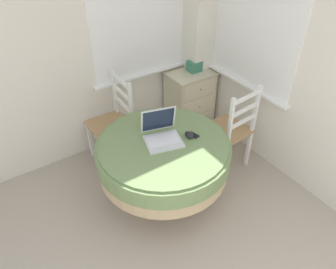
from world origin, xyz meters
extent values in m
cube|color=silver|center=(-0.08, 3.11, 1.27)|extent=(4.24, 0.06, 2.55)
cube|color=white|center=(1.21, 3.07, 1.49)|extent=(1.10, 0.01, 1.42)
cube|color=white|center=(1.21, 3.04, 0.77)|extent=(1.18, 0.07, 0.02)
cube|color=white|center=(2.04, 2.25, 1.49)|extent=(0.01, 1.10, 1.42)
cube|color=white|center=(2.01, 2.25, 0.77)|extent=(0.07, 1.18, 0.02)
cube|color=silver|center=(1.90, 2.94, 1.27)|extent=(0.28, 0.28, 2.55)
cylinder|color=#4C3D2D|center=(0.76, 1.93, 0.01)|extent=(0.36, 0.36, 0.03)
cylinder|color=#4C3D2D|center=(0.76, 1.93, 0.37)|extent=(0.11, 0.11, 0.68)
cylinder|color=tan|center=(0.76, 1.93, 0.57)|extent=(1.14, 1.14, 0.29)
cylinder|color=#6B8451|center=(0.76, 1.93, 0.63)|extent=(1.17, 1.17, 0.16)
cylinder|color=#6B8451|center=(0.76, 1.93, 0.72)|extent=(1.11, 1.11, 0.02)
cube|color=silver|center=(0.76, 1.93, 0.74)|extent=(0.36, 0.32, 0.02)
cube|color=silver|center=(0.77, 1.94, 0.75)|extent=(0.30, 0.22, 0.00)
cube|color=silver|center=(0.80, 2.08, 0.87)|extent=(0.31, 0.14, 0.25)
cube|color=#192338|center=(0.80, 2.07, 0.87)|extent=(0.28, 0.12, 0.21)
ellipsoid|color=black|center=(0.99, 1.87, 0.75)|extent=(0.06, 0.10, 0.05)
cube|color=black|center=(1.03, 1.87, 0.73)|extent=(0.08, 0.11, 0.01)
cube|color=black|center=(1.03, 1.87, 0.74)|extent=(0.06, 0.08, 0.00)
cube|color=#A87F51|center=(0.63, 2.77, 0.46)|extent=(0.41, 0.42, 0.02)
cube|color=white|center=(0.45, 2.96, 0.22)|extent=(0.03, 0.03, 0.45)
cube|color=white|center=(0.45, 2.59, 0.22)|extent=(0.03, 0.03, 0.45)
cube|color=white|center=(0.81, 2.95, 0.22)|extent=(0.03, 0.03, 0.45)
cube|color=white|center=(0.81, 2.59, 0.22)|extent=(0.03, 0.03, 0.45)
cube|color=white|center=(0.81, 2.95, 0.73)|extent=(0.03, 0.03, 0.52)
cube|color=white|center=(0.81, 2.59, 0.73)|extent=(0.03, 0.03, 0.52)
cube|color=white|center=(0.81, 2.77, 0.92)|extent=(0.03, 0.37, 0.04)
cube|color=white|center=(0.81, 2.77, 0.79)|extent=(0.03, 0.37, 0.04)
cube|color=white|center=(0.81, 2.77, 0.65)|extent=(0.03, 0.37, 0.04)
cube|color=#A87F51|center=(1.61, 2.03, 0.46)|extent=(0.45, 0.44, 0.02)
cube|color=white|center=(1.77, 2.22, 0.22)|extent=(0.04, 0.04, 0.45)
cube|color=white|center=(1.41, 2.19, 0.22)|extent=(0.04, 0.04, 0.45)
cube|color=white|center=(1.81, 1.87, 0.22)|extent=(0.04, 0.04, 0.45)
cube|color=white|center=(1.44, 1.83, 0.22)|extent=(0.04, 0.04, 0.45)
cube|color=white|center=(1.81, 1.87, 0.73)|extent=(0.03, 0.03, 0.52)
cube|color=white|center=(1.44, 1.83, 0.73)|extent=(0.03, 0.03, 0.52)
cube|color=white|center=(1.62, 1.85, 0.92)|extent=(0.37, 0.05, 0.04)
cube|color=white|center=(1.62, 1.85, 0.79)|extent=(0.37, 0.05, 0.04)
cube|color=white|center=(1.62, 1.85, 0.65)|extent=(0.37, 0.05, 0.04)
cube|color=beige|center=(1.74, 2.85, 0.36)|extent=(0.52, 0.38, 0.71)
cube|color=beige|center=(1.74, 2.85, 0.72)|extent=(0.55, 0.40, 0.02)
cube|color=beige|center=(1.74, 2.65, 0.60)|extent=(0.46, 0.01, 0.20)
sphere|color=olive|center=(1.74, 2.65, 0.60)|extent=(0.02, 0.02, 0.02)
cube|color=beige|center=(1.74, 2.65, 0.36)|extent=(0.46, 0.01, 0.20)
sphere|color=olive|center=(1.74, 2.65, 0.36)|extent=(0.02, 0.02, 0.02)
cube|color=beige|center=(1.74, 2.65, 0.12)|extent=(0.46, 0.01, 0.20)
sphere|color=olive|center=(1.74, 2.65, 0.12)|extent=(0.02, 0.02, 0.02)
cube|color=#387A5B|center=(1.80, 2.85, 0.79)|extent=(0.15, 0.13, 0.12)
camera|label=1|loc=(-0.42, 0.10, 2.47)|focal=35.00mm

